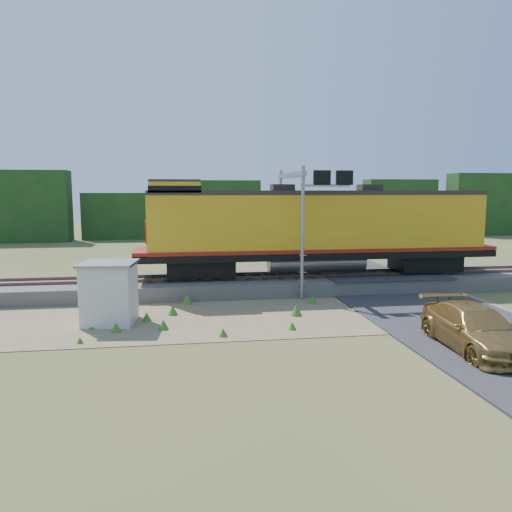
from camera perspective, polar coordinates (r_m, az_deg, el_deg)
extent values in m
plane|color=#475123|center=(22.87, 3.27, -6.91)|extent=(140.00, 140.00, 0.00)
cube|color=slate|center=(28.54, 0.77, -3.17)|extent=(70.00, 5.00, 0.80)
cube|color=brown|center=(27.76, 1.01, -2.47)|extent=(70.00, 0.10, 0.16)
cube|color=brown|center=(29.16, 0.53, -1.98)|extent=(70.00, 0.10, 0.16)
cube|color=#8C7754|center=(23.03, -1.90, -6.76)|extent=(26.00, 8.00, 0.03)
cube|color=#38383A|center=(30.40, 13.90, -1.91)|extent=(7.00, 5.20, 0.06)
cube|color=#38383A|center=(45.54, 6.13, 0.35)|extent=(7.00, 24.00, 0.08)
cube|color=#193C15|center=(59.89, -4.32, 5.16)|extent=(36.00, 3.00, 6.50)
cube|color=black|center=(28.01, -6.34, -1.30)|extent=(3.70, 2.36, 0.92)
cube|color=black|center=(31.52, 18.71, -0.67)|extent=(3.70, 2.36, 0.92)
cube|color=black|center=(28.97, 6.96, 0.28)|extent=(20.55, 3.08, 0.37)
cylinder|color=gray|center=(29.03, 6.94, -0.69)|extent=(5.65, 1.23, 1.23)
cube|color=gold|center=(28.80, 7.01, 3.79)|extent=(19.01, 2.98, 3.18)
cube|color=maroon|center=(28.93, 6.97, 0.88)|extent=(20.55, 3.13, 0.18)
cube|color=#28231E|center=(28.74, 7.07, 7.20)|extent=(19.01, 3.03, 0.25)
cube|color=gold|center=(27.66, -9.26, 7.64)|extent=(2.67, 2.98, 0.72)
cube|color=#28231E|center=(27.66, -9.28, 8.47)|extent=(2.67, 3.03, 0.12)
cube|color=black|center=(27.66, -9.26, 7.53)|extent=(2.72, 3.03, 0.36)
cube|color=maroon|center=(27.80, -12.34, 2.79)|extent=(0.10, 2.05, 1.23)
cube|color=#28231E|center=(28.25, 3.03, 7.72)|extent=(1.23, 1.03, 0.46)
cube|color=#28231E|center=(29.73, 12.85, 7.54)|extent=(1.23, 1.03, 0.46)
cube|color=silver|center=(22.29, -16.40, -4.21)|extent=(2.26, 2.26, 2.56)
cube|color=gray|center=(22.06, -16.53, -0.83)|extent=(2.48, 2.48, 0.12)
cylinder|color=gray|center=(25.73, 5.32, 2.52)|extent=(0.18, 0.18, 6.93)
cylinder|color=gray|center=(31.17, 2.82, 3.41)|extent=(0.18, 0.18, 6.93)
cube|color=gray|center=(28.37, 4.01, 9.20)|extent=(0.25, 6.20, 0.25)
cube|color=gray|center=(25.95, 7.96, 7.99)|extent=(2.57, 0.15, 0.15)
cube|color=black|center=(25.90, 7.55, 8.88)|extent=(0.89, 0.15, 0.74)
cube|color=black|center=(26.25, 10.07, 8.81)|extent=(0.89, 0.15, 0.74)
imported|color=olive|center=(19.62, 23.75, -7.60)|extent=(2.48, 5.55, 1.58)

